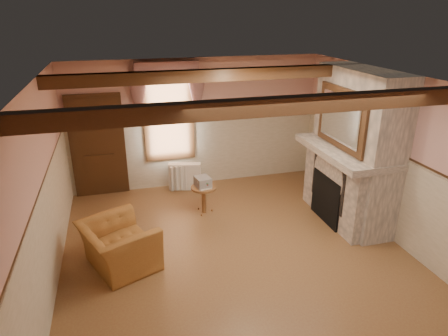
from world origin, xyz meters
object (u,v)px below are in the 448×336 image
object	(u,v)px
armchair	(119,246)
radiator	(185,176)
bowl	(346,145)
mantel_clock	(325,130)
side_table	(204,200)
oil_lamp	(338,135)

from	to	relation	value
armchair	radiator	world-z (taller)	armchair
bowl	mantel_clock	size ratio (longest dim) A/B	1.35
armchair	bowl	world-z (taller)	bowl
side_table	oil_lamp	size ratio (longest dim) A/B	1.96
armchair	mantel_clock	distance (m)	4.42
bowl	mantel_clock	distance (m)	0.76
side_table	radiator	world-z (taller)	radiator
armchair	side_table	distance (m)	2.14
side_table	bowl	distance (m)	2.84
armchair	radiator	bearing A→B (deg)	-52.83
bowl	oil_lamp	xyz separation A→B (m)	(0.00, 0.29, 0.10)
radiator	bowl	size ratio (longest dim) A/B	2.16
side_table	radiator	size ratio (longest dim) A/B	0.79
bowl	oil_lamp	distance (m)	0.31
mantel_clock	oil_lamp	size ratio (longest dim) A/B	0.86
side_table	oil_lamp	xyz separation A→B (m)	(2.44, -0.58, 1.29)
side_table	oil_lamp	bearing A→B (deg)	-13.32
mantel_clock	armchair	bearing A→B (deg)	-162.77
armchair	side_table	world-z (taller)	armchair
bowl	armchair	bearing A→B (deg)	-172.91
armchair	mantel_clock	size ratio (longest dim) A/B	4.61
radiator	armchair	bearing A→B (deg)	-105.47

